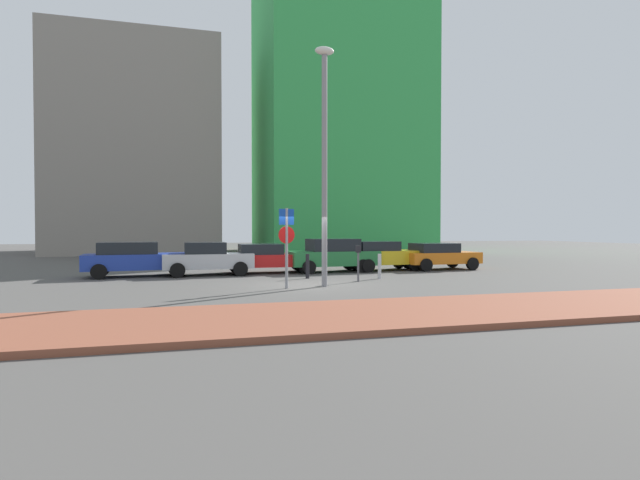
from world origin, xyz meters
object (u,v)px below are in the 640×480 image
parked_car_green (333,255)px  parked_car_orange (438,255)px  traffic_bollard_near (307,266)px  parked_car_red (268,258)px  parking_meter (358,258)px  street_lamp (324,149)px  parked_car_blue (136,258)px  parked_car_yellow (380,255)px  parking_sign_post (287,238)px  traffic_bollard_mid (379,266)px  parked_car_silver (207,258)px

parked_car_green → parked_car_orange: bearing=-0.8°
traffic_bollard_near → parked_car_red: bearing=111.7°
parking_meter → street_lamp: (-1.72, -1.20, 4.01)m
parked_car_blue → parked_car_red: (5.82, 0.21, -0.08)m
parking_meter → parked_car_yellow: bearing=58.8°
parked_car_green → parking_sign_post: 6.98m
parked_car_red → traffic_bollard_near: size_ratio=4.43×
parking_meter → traffic_bollard_mid: (1.24, 0.85, -0.40)m
parked_car_red → parking_meter: 5.58m
parked_car_green → traffic_bollard_near: parked_car_green is taller
parked_car_yellow → parked_car_orange: 3.10m
parking_sign_post → street_lamp: (1.43, 0.22, 3.17)m
parked_car_yellow → parking_meter: size_ratio=3.00×
traffic_bollard_near → traffic_bollard_mid: size_ratio=0.99×
parking_sign_post → parked_car_red: bearing=87.0°
parked_car_silver → parking_meter: bearing=-37.9°
traffic_bollard_mid → parked_car_orange: bearing=37.6°
traffic_bollard_mid → parked_car_blue: bearing=159.3°
parked_car_green → street_lamp: size_ratio=0.51×
parked_car_silver → traffic_bollard_near: 4.76m
parked_car_silver → parked_car_orange: bearing=0.5°
parking_meter → street_lamp: 4.52m
parked_car_green → street_lamp: bearing=-109.6°
parked_car_blue → parking_sign_post: 8.20m
parked_car_yellow → traffic_bollard_near: 5.39m
parked_car_yellow → traffic_bollard_mid: parked_car_yellow is taller
parked_car_red → parked_car_orange: parked_car_red is taller
parked_car_silver → parked_car_red: bearing=9.0°
parked_car_red → parked_car_orange: 8.79m
parked_car_silver → parked_car_green: size_ratio=0.90×
parking_meter → parked_car_red: bearing=120.4°
parked_car_orange → street_lamp: bearing=-143.5°
parked_car_blue → parking_meter: parked_car_blue is taller
parked_car_orange → parking_sign_post: (-9.11, -5.90, 1.03)m
parked_car_silver → traffic_bollard_mid: parked_car_silver is taller
parked_car_orange → parking_meter: bearing=-143.1°
parked_car_blue → parked_car_green: (8.97, -0.04, 0.04)m
parked_car_red → parked_car_yellow: parked_car_yellow is taller
parked_car_silver → parked_car_yellow: 8.49m
parked_car_silver → parking_sign_post: bearing=-67.0°
street_lamp → traffic_bollard_mid: street_lamp is taller
traffic_bollard_near → parked_car_green: bearing=54.9°
parked_car_red → traffic_bollard_near: (1.20, -3.02, -0.20)m
parked_car_blue → parked_car_yellow: bearing=0.8°
parking_sign_post → traffic_bollard_mid: parking_sign_post is taller
street_lamp → traffic_bollard_near: (0.10, 2.99, -4.42)m
parked_car_orange → traffic_bollard_near: bearing=-160.4°
parking_sign_post → parked_car_orange: bearing=32.9°
parked_car_green → parked_car_red: bearing=175.5°
parked_car_orange → parked_car_green: bearing=179.2°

